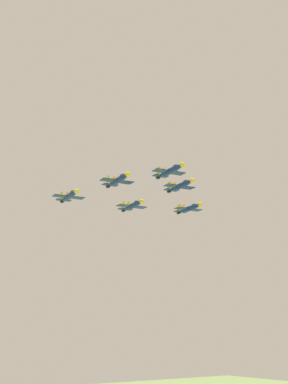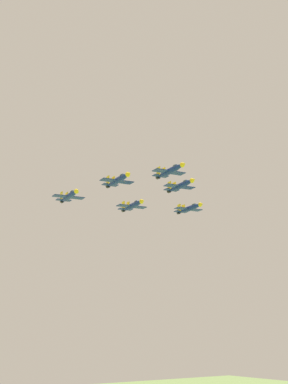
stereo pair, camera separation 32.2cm
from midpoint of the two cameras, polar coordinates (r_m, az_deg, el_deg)
jet_lead at (r=156.51m, az=2.84°, el=2.25°), size 10.07×16.20×3.41m
jet_left_wingman at (r=172.40m, az=3.93°, el=0.68°), size 10.41×16.70×3.51m
jet_right_wingman at (r=162.65m, az=-2.71°, el=1.27°), size 10.48×16.81×3.54m
jet_left_outer at (r=187.60m, az=4.87°, el=-1.73°), size 10.12×16.27×3.42m
jet_right_outer at (r=169.65m, az=-7.84°, el=-0.42°), size 10.24×16.37×3.45m
jet_slot_rear at (r=177.28m, az=-1.17°, el=-1.44°), size 10.26×16.42×3.46m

